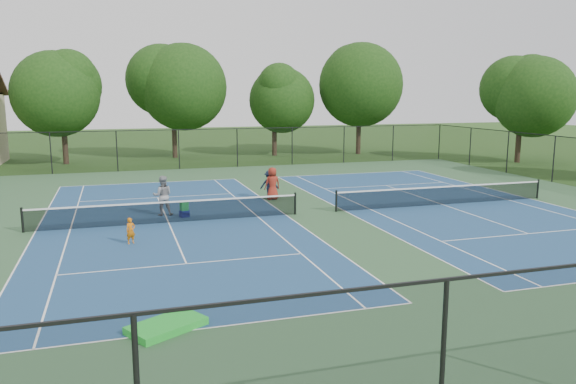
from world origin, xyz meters
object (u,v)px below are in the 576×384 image
object	(u,v)px
child_player	(131,231)
ball_crate	(184,214)
tree_back_a	(61,89)
bystander_c	(272,184)
tree_back_d	(360,81)
bystander_b	(269,184)
tree_back_b	(173,83)
ball_hopper	(184,206)
tree_side_e	(522,92)
instructor	(163,196)
tree_back_c	(274,96)

from	to	relation	value
child_player	ball_crate	bearing A→B (deg)	34.95
tree_back_a	bystander_c	world-z (taller)	tree_back_a
tree_back_d	bystander_c	size ratio (longest dim) A/B	5.84
tree_back_a	bystander_c	size ratio (longest dim) A/B	5.15
bystander_b	tree_back_b	bearing A→B (deg)	-66.58
bystander_b	ball_hopper	size ratio (longest dim) A/B	3.78
tree_back_b	tree_side_e	xyz separation A→B (m)	(27.00, -12.00, -0.79)
tree_back_a	tree_side_e	size ratio (longest dim) A/B	1.03
tree_back_a	tree_side_e	bearing A→B (deg)	-15.52
instructor	ball_crate	xyz separation A→B (m)	(0.91, -0.71, -0.79)
tree_back_d	bystander_b	world-z (taller)	tree_back_d
bystander_c	bystander_b	bearing A→B (deg)	-92.56
tree_side_e	tree_back_d	bearing A→B (deg)	135.00
tree_side_e	ball_crate	bearing A→B (deg)	-155.97
instructor	ball_hopper	distance (m)	1.23
tree_back_b	child_player	world-z (taller)	tree_back_b
bystander_b	instructor	bearing A→B (deg)	40.52
child_player	bystander_b	xyz separation A→B (m)	(7.59, 7.59, 0.26)
tree_back_c	bystander_b	distance (m)	21.95
tree_back_a	bystander_c	bearing A→B (deg)	-59.21
bystander_c	tree_back_d	bearing A→B (deg)	-132.96
tree_back_a	tree_back_c	world-z (taller)	tree_back_a
child_player	tree_back_a	bearing A→B (deg)	75.39
tree_back_a	bystander_b	size ratio (longest dim) A/B	5.94
child_player	ball_hopper	size ratio (longest dim) A/B	2.51
tree_back_b	bystander_b	xyz separation A→B (m)	(2.89, -21.55, -5.82)
tree_back_a	tree_back_b	bearing A→B (deg)	12.53
tree_back_d	instructor	xyz separation A→B (m)	(-20.09, -22.30, -5.88)
tree_back_b	tree_side_e	size ratio (longest dim) A/B	1.13
tree_back_d	ball_hopper	size ratio (longest dim) A/B	25.45
bystander_c	ball_hopper	bearing A→B (deg)	22.37
bystander_b	tree_back_a	bearing A→B (deg)	-42.91
tree_side_e	bystander_b	world-z (taller)	tree_side_e
child_player	bystander_c	world-z (taller)	bystander_c
tree_back_a	bystander_b	bearing A→B (deg)	-58.69
tree_back_c	tree_back_a	bearing A→B (deg)	-176.82
tree_back_b	instructor	world-z (taller)	tree_back_b
instructor	tree_back_d	bearing A→B (deg)	-126.39
tree_back_b	bystander_b	bearing A→B (deg)	-82.37
tree_back_d	bystander_c	bearing A→B (deg)	-125.08
ball_crate	instructor	bearing A→B (deg)	142.12
tree_back_b	bystander_c	world-z (taller)	tree_back_b
tree_back_a	tree_side_e	world-z (taller)	tree_back_a
bystander_b	bystander_c	bearing A→B (deg)	111.11
tree_back_c	ball_crate	xyz separation A→B (m)	(-11.18, -24.01, -5.32)
tree_back_c	tree_back_d	bearing A→B (deg)	-7.13
instructor	bystander_c	xyz separation A→B (m)	(6.02, 2.27, -0.06)
instructor	bystander_b	size ratio (longest dim) A/B	1.23
tree_back_a	ball_hopper	distance (m)	24.62
ball_hopper	ball_crate	bearing A→B (deg)	0.00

